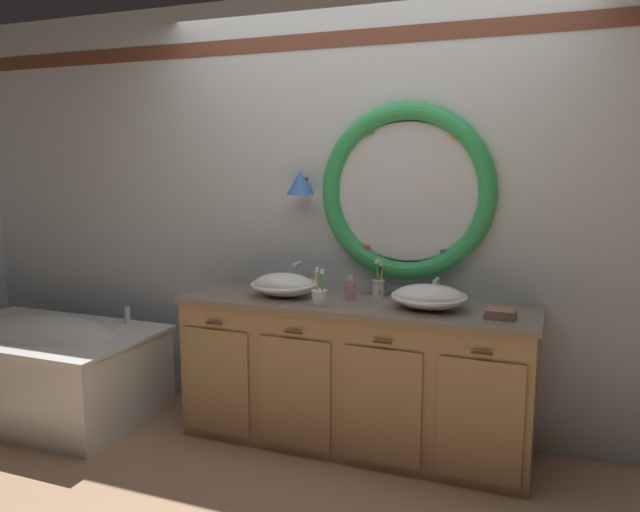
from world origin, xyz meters
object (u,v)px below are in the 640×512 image
Objects in this scene: sink_basin_left at (284,285)px; sink_basin_right at (429,297)px; bathtub at (44,363)px; toothbrush_holder_right at (378,286)px; soap_dispenser at (350,289)px; toothbrush_holder_left at (319,297)px; folded_hand_towel at (500,314)px.

sink_basin_right is at bearing 0.00° from sink_basin_left.
bathtub is 2.22m from toothbrush_holder_right.
soap_dispenser reaches higher than sink_basin_right.
soap_dispenser is at bearing -126.22° from toothbrush_holder_right.
sink_basin_left reaches higher than sink_basin_right.
toothbrush_holder_left is 1.36× the size of folded_hand_towel.
soap_dispenser is at bearing 172.88° from sink_basin_right.
toothbrush_holder_right is 1.50× the size of soap_dispenser.
toothbrush_holder_left reaches higher than sink_basin_right.
soap_dispenser reaches higher than bathtub.
toothbrush_holder_left is at bearing -119.56° from soap_dispenser.
bathtub is 3.54× the size of sink_basin_right.
sink_basin_left is at bearing -156.70° from toothbrush_holder_right.
sink_basin_left is 1.77× the size of toothbrush_holder_right.
toothbrush_holder_right reaches higher than bathtub.
toothbrush_holder_left reaches higher than bathtub.
toothbrush_holder_right reaches higher than folded_hand_towel.
toothbrush_holder_left reaches higher than soap_dispenser.
bathtub is at bearing -166.23° from toothbrush_holder_right.
toothbrush_holder_left is at bearing -166.32° from sink_basin_right.
toothbrush_holder_left is at bearing -174.65° from folded_hand_towel.
folded_hand_towel is (0.37, -0.05, -0.05)m from sink_basin_right.
bathtub is 6.85× the size of toothbrush_holder_left.
toothbrush_holder_right is 1.42× the size of folded_hand_towel.
bathtub is at bearing -175.30° from toothbrush_holder_left.
sink_basin_left is 0.96× the size of sink_basin_right.
soap_dispenser is (0.39, 0.06, -0.01)m from sink_basin_left.
bathtub is 9.84× the size of soap_dispenser.
sink_basin_left is 0.31m from toothbrush_holder_left.
toothbrush_holder_right is (0.51, 0.22, -0.01)m from sink_basin_left.
bathtub is 6.55× the size of toothbrush_holder_right.
sink_basin_left is at bearing 153.39° from toothbrush_holder_left.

